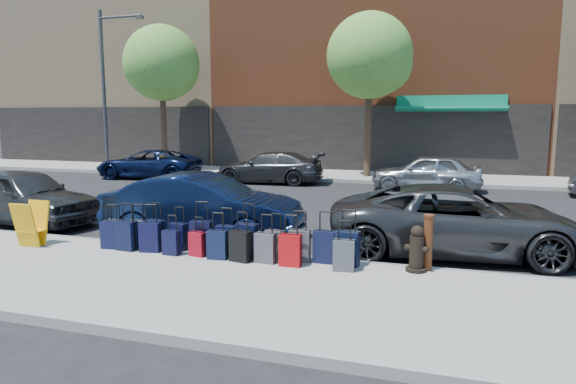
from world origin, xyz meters
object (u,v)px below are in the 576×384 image
(suitcase_front_5, at_px, (226,240))
(bollard, at_px, (428,242))
(tree_center, at_px, (373,58))
(fire_hydrant, at_px, (417,250))
(car_near_0, at_px, (23,196))
(car_far_2, at_px, (426,172))
(car_far_1, at_px, (269,167))
(display_rack, at_px, (31,224))
(car_near_2, at_px, (458,220))
(tree_left, at_px, (164,65))
(streetlight, at_px, (107,81))
(car_near_1, at_px, (203,207))
(car_far_0, at_px, (148,164))

(suitcase_front_5, xyz_separation_m, bollard, (3.83, 0.13, 0.22))
(tree_center, relative_size, fire_hydrant, 8.87)
(car_near_0, relative_size, car_far_2, 1.06)
(tree_center, relative_size, car_far_1, 1.56)
(suitcase_front_5, xyz_separation_m, car_near_0, (-6.63, 1.64, 0.31))
(display_rack, distance_m, car_far_1, 12.34)
(fire_hydrant, height_order, car_far_1, car_far_1)
(car_far_2, bearing_deg, car_near_2, 6.89)
(car_near_2, height_order, car_far_2, car_near_2)
(car_far_2, bearing_deg, display_rack, -31.27)
(tree_left, bearing_deg, car_near_2, -41.00)
(streetlight, xyz_separation_m, car_near_1, (11.49, -11.98, -3.90))
(fire_hydrant, bearing_deg, display_rack, -160.46)
(tree_center, xyz_separation_m, car_far_1, (-3.96, -2.62, -4.74))
(streetlight, distance_m, car_near_1, 17.05)
(streetlight, distance_m, car_far_2, 16.68)
(display_rack, xyz_separation_m, car_near_0, (-2.45, 2.27, 0.14))
(car_near_0, distance_m, car_far_2, 13.92)
(car_near_0, xyz_separation_m, car_far_2, (9.88, 9.80, -0.04))
(tree_center, xyz_separation_m, streetlight, (-13.44, -0.70, -0.75))
(fire_hydrant, relative_size, car_near_1, 0.18)
(display_rack, bearing_deg, car_near_2, 15.82)
(fire_hydrant, relative_size, car_far_2, 0.20)
(car_far_1, distance_m, car_far_2, 6.59)
(car_far_0, height_order, car_far_1, car_far_1)
(tree_left, height_order, car_far_0, tree_left)
(fire_hydrant, bearing_deg, tree_left, 148.30)
(tree_center, distance_m, display_rack, 16.41)
(tree_center, xyz_separation_m, display_rack, (-4.81, -14.93, -4.80))
(fire_hydrant, bearing_deg, streetlight, 155.34)
(streetlight, relative_size, suitcase_front_5, 8.61)
(tree_left, height_order, car_far_2, tree_left)
(tree_left, relative_size, car_near_2, 1.40)
(tree_center, distance_m, bollard, 15.29)
(tree_left, bearing_deg, car_near_1, -56.01)
(bollard, relative_size, car_far_0, 0.21)
(tree_left, relative_size, display_rack, 7.79)
(fire_hydrant, distance_m, car_far_2, 11.45)
(bollard, distance_m, car_near_1, 5.36)
(display_rack, height_order, car_near_0, car_near_0)
(streetlight, distance_m, car_near_0, 14.03)
(streetlight, relative_size, car_far_1, 1.72)
(tree_left, height_order, streetlight, streetlight)
(display_rack, distance_m, car_far_2, 14.17)
(suitcase_front_5, height_order, car_far_2, car_far_2)
(bollard, xyz_separation_m, car_near_0, (-10.46, 1.51, 0.09))
(display_rack, bearing_deg, fire_hydrant, 3.57)
(tree_center, distance_m, car_far_2, 6.10)
(car_near_0, xyz_separation_m, car_far_1, (3.30, 10.05, -0.07))
(car_near_1, bearing_deg, streetlight, 39.70)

